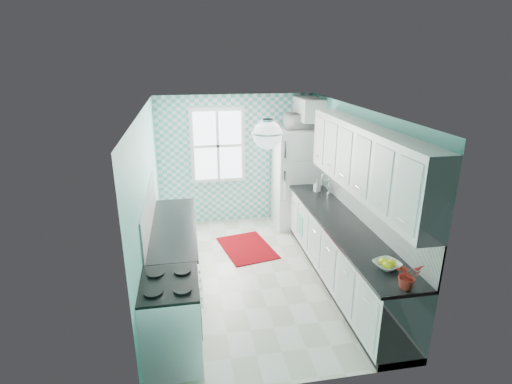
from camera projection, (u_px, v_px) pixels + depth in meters
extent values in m
cube|color=silver|center=(256.00, 275.00, 6.14)|extent=(3.00, 4.40, 0.02)
cube|color=white|center=(256.00, 109.00, 5.31)|extent=(3.00, 4.40, 0.02)
cube|color=#6CC7BA|center=(236.00, 160.00, 7.78)|extent=(3.00, 0.02, 2.50)
cube|color=#6CC7BA|center=(297.00, 279.00, 3.67)|extent=(3.00, 0.02, 2.50)
cube|color=#6CC7BA|center=(147.00, 204.00, 5.48)|extent=(0.02, 4.40, 2.50)
cube|color=#6CC7BA|center=(355.00, 192.00, 5.97)|extent=(0.02, 4.40, 2.50)
cube|color=#54B5B0|center=(236.00, 160.00, 7.76)|extent=(3.00, 0.01, 2.50)
cube|color=white|center=(218.00, 146.00, 7.58)|extent=(1.04, 0.05, 1.44)
cube|color=white|center=(218.00, 146.00, 7.56)|extent=(0.90, 0.02, 1.30)
cube|color=white|center=(364.00, 205.00, 5.62)|extent=(0.02, 3.60, 0.51)
cube|color=white|center=(149.00, 210.00, 5.43)|extent=(0.02, 2.15, 0.51)
cube|color=silver|center=(365.00, 160.00, 5.17)|extent=(0.33, 3.20, 0.90)
cube|color=silver|center=(308.00, 109.00, 7.31)|extent=(0.40, 0.74, 0.40)
cylinder|color=silver|center=(268.00, 121.00, 4.58)|extent=(0.14, 0.14, 0.04)
cylinder|color=silver|center=(268.00, 127.00, 4.60)|extent=(0.02, 0.02, 0.12)
sphere|color=white|center=(268.00, 135.00, 4.63)|extent=(0.34, 0.34, 0.34)
cube|color=white|center=(341.00, 254.00, 5.82)|extent=(0.60, 3.60, 0.90)
cube|color=black|center=(343.00, 224.00, 5.66)|extent=(0.63, 3.60, 0.04)
cube|color=white|center=(174.00, 257.00, 5.72)|extent=(0.60, 2.15, 0.90)
cube|color=black|center=(173.00, 227.00, 5.57)|extent=(0.63, 2.15, 0.04)
cube|color=silver|center=(296.00, 178.00, 7.66)|extent=(0.83, 0.78, 1.90)
cube|color=silver|center=(303.00, 161.00, 7.15)|extent=(0.81, 0.01, 0.02)
cube|color=silver|center=(285.00, 149.00, 7.00)|extent=(0.03, 0.03, 0.30)
cube|color=silver|center=(284.00, 185.00, 7.22)|extent=(0.03, 0.03, 0.54)
cube|color=white|center=(172.00, 321.00, 4.31)|extent=(0.62, 0.78, 0.93)
cube|color=black|center=(169.00, 284.00, 4.16)|extent=(0.62, 0.78, 0.03)
cube|color=black|center=(201.00, 313.00, 4.34)|extent=(0.01, 0.51, 0.31)
cube|color=silver|center=(318.00, 197.00, 6.71)|extent=(0.50, 0.42, 0.12)
cylinder|color=silver|center=(329.00, 185.00, 6.67)|extent=(0.02, 0.02, 0.30)
torus|color=silver|center=(326.00, 175.00, 6.60)|extent=(0.16, 0.02, 0.16)
cube|color=#5E0105|center=(247.00, 248.00, 6.95)|extent=(1.00, 1.26, 0.02)
cube|color=teal|center=(301.00, 225.00, 6.72)|extent=(0.04, 0.24, 0.35)
imported|color=white|center=(387.00, 265.00, 4.46)|extent=(0.36, 0.36, 0.07)
imported|color=#B4291D|center=(408.00, 276.00, 4.04)|extent=(0.30, 0.27, 0.29)
imported|color=#8AA1AF|center=(317.00, 186.00, 6.90)|extent=(0.12, 0.12, 0.20)
imported|color=white|center=(298.00, 121.00, 7.30)|extent=(0.51, 0.35, 0.28)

